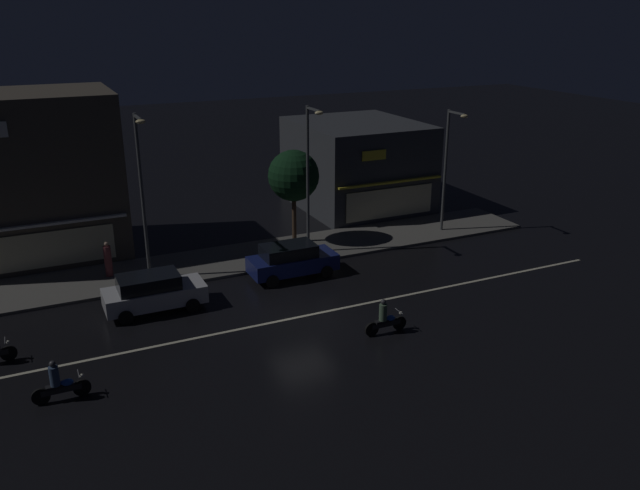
{
  "coord_description": "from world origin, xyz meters",
  "views": [
    {
      "loc": [
        -9.96,
        -23.19,
        12.39
      ],
      "look_at": [
        2.41,
        3.35,
        1.8
      ],
      "focal_mm": 36.62,
      "sensor_mm": 36.0,
      "label": 1
    }
  ],
  "objects": [
    {
      "name": "streetlamp_west",
      "position": [
        -5.07,
        6.7,
        4.75
      ],
      "size": [
        0.44,
        1.64,
        7.91
      ],
      "color": "#47494C",
      "rests_on": "sidewalk_far"
    },
    {
      "name": "ground_plane",
      "position": [
        0.0,
        0.0,
        0.0
      ],
      "size": [
        140.0,
        140.0,
        0.0
      ],
      "primitive_type": "plane",
      "color": "black"
    },
    {
      "name": "storefront_left_block",
      "position": [
        -10.05,
        12.87,
        4.28
      ],
      "size": [
        9.53,
        6.57,
        8.56
      ],
      "color": "#4C443A",
      "rests_on": "ground"
    },
    {
      "name": "motorcycle_lead",
      "position": [
        2.44,
        -2.8,
        0.63
      ],
      "size": [
        1.9,
        0.6,
        1.52
      ],
      "rotation": [
        0.0,
        0.0,
        3.22
      ],
      "color": "black",
      "rests_on": "ground"
    },
    {
      "name": "motorcycle_opposite_lane",
      "position": [
        -9.89,
        -2.39,
        0.63
      ],
      "size": [
        1.9,
        0.6,
        1.52
      ],
      "rotation": [
        0.0,
        0.0,
        3.1
      ],
      "color": "black",
      "rests_on": "ground"
    },
    {
      "name": "parked_car_near_kerb",
      "position": [
        -5.59,
        3.33,
        0.87
      ],
      "size": [
        4.3,
        1.98,
        1.67
      ],
      "color": "silver",
      "rests_on": "ground"
    },
    {
      "name": "pedestrian_on_sidewalk",
      "position": [
        -6.83,
        7.85,
        0.95
      ],
      "size": [
        0.36,
        0.36,
        1.76
      ],
      "rotation": [
        0.0,
        0.0,
        0.68
      ],
      "color": "brown",
      "rests_on": "sidewalk_far"
    },
    {
      "name": "traffic_cone",
      "position": [
        2.42,
        4.28,
        0.28
      ],
      "size": [
        0.36,
        0.36,
        0.55
      ],
      "primitive_type": "cone",
      "color": "orange",
      "rests_on": "ground"
    },
    {
      "name": "streetlamp_east",
      "position": [
        11.99,
        6.7,
        4.29
      ],
      "size": [
        0.44,
        1.64,
        7.03
      ],
      "color": "#47494C",
      "rests_on": "sidewalk_far"
    },
    {
      "name": "sidewalk_far",
      "position": [
        0.0,
        7.57,
        0.07
      ],
      "size": [
        33.5,
        4.2,
        0.14
      ],
      "primitive_type": "cube",
      "color": "#5B5954",
      "rests_on": "ground"
    },
    {
      "name": "streetlamp_mid",
      "position": [
        3.36,
        6.67,
        4.67
      ],
      "size": [
        0.44,
        1.64,
        7.75
      ],
      "color": "#47494C",
      "rests_on": "sidewalk_far"
    },
    {
      "name": "street_tree",
      "position": [
        3.31,
        8.65,
        3.91
      ],
      "size": [
        2.8,
        2.8,
        5.18
      ],
      "color": "#473323",
      "rests_on": "sidewalk_far"
    },
    {
      "name": "parked_car_trailing",
      "position": [
        1.34,
        4.34,
        0.87
      ],
      "size": [
        4.3,
        1.98,
        1.67
      ],
      "rotation": [
        0.0,
        0.0,
        3.14
      ],
      "color": "navy",
      "rests_on": "ground"
    },
    {
      "name": "lane_divider_stripe",
      "position": [
        0.0,
        0.0,
        0.01
      ],
      "size": [
        31.82,
        0.16,
        0.01
      ],
      "primitive_type": "cube",
      "color": "beige",
      "rests_on": "ground"
    },
    {
      "name": "storefront_center_block",
      "position": [
        10.05,
        13.99,
        2.78
      ],
      "size": [
        7.44,
        8.81,
        5.57
      ],
      "color": "#383A3F",
      "rests_on": "ground"
    }
  ]
}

